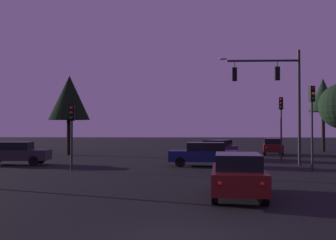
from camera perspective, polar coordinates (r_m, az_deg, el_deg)
The scene contains 12 objects.
ground_plane at distance 33.11m, azimuth 2.59°, elevation -5.42°, with size 168.00×168.00×0.00m, color black.
traffic_signal_mast_arm at distance 27.51m, azimuth 15.34°, elevation 4.35°, with size 5.37×0.39×7.60m.
traffic_light_corner_left at distance 23.56m, azimuth -13.51°, elevation -0.53°, with size 0.32×0.36×3.75m.
traffic_light_corner_right at distance 24.25m, azimuth 19.78°, elevation 1.20°, with size 0.36×0.38×4.84m.
traffic_light_median at distance 30.59m, azimuth 15.77°, elevation 0.53°, with size 0.34×0.37×4.72m.
car_nearside_lane at distance 14.35m, azimuth 9.88°, elevation -7.58°, with size 2.14×4.70×1.52m.
car_crossing_left at distance 28.56m, azimuth -21.02°, elevation -4.38°, with size 4.67×2.14×1.52m.
car_crossing_right at distance 25.89m, azimuth 5.10°, elevation -4.79°, with size 4.50×1.95×1.52m.
car_far_lane at distance 38.31m, azimuth 14.65°, elevation -3.63°, with size 2.42×4.59×1.52m.
car_parked_lot at distance 31.84m, azimuth 7.18°, elevation -4.14°, with size 3.45×4.64×1.52m.
tree_behind_sign at distance 45.72m, azimuth 21.16°, elevation 3.27°, with size 2.97×2.97×7.80m.
tree_left_far at distance 37.94m, azimuth -13.83°, elevation 3.05°, with size 3.72×3.72×7.30m.
Camera 1 is at (-0.05, -8.53, 2.37)m, focal length 42.92 mm.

